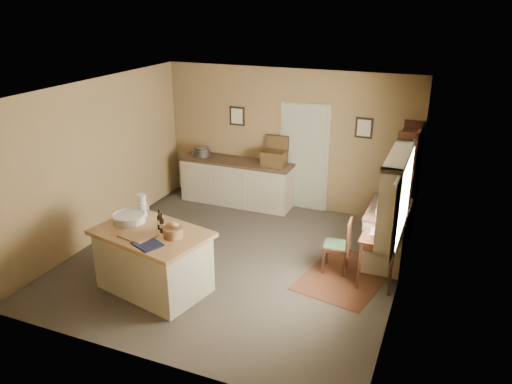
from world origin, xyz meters
TOP-DOWN VIEW (x-y plane):
  - ground at (0.00, 0.00)m, footprint 5.00×5.00m
  - wall_back at (0.00, 2.50)m, footprint 5.00×0.10m
  - wall_front at (0.00, -2.50)m, footprint 5.00×0.10m
  - wall_left at (-2.50, 0.00)m, footprint 0.10×5.00m
  - wall_right at (2.50, 0.00)m, footprint 0.10×5.00m
  - ceiling at (0.00, 0.00)m, footprint 5.00×5.00m
  - door at (0.35, 2.47)m, footprint 0.97×0.06m
  - framed_prints at (0.20, 2.48)m, footprint 2.82×0.02m
  - window at (2.42, -0.20)m, footprint 0.25×1.99m
  - work_island at (-0.71, -1.17)m, footprint 1.75×1.33m
  - sideboard at (-0.93, 2.20)m, footprint 2.28×0.65m
  - rug at (1.75, 0.20)m, footprint 1.39×1.78m
  - writing_desk at (2.20, 0.30)m, footprint 0.51×0.84m
  - desk_chair at (1.55, 0.30)m, footprint 0.42×0.42m
  - right_cabinet at (2.20, 0.91)m, footprint 0.62×1.11m
  - shelving_unit at (2.35, 2.00)m, footprint 0.33×0.88m

SIDE VIEW (x-z plane):
  - ground at x=0.00m, z-range 0.00..0.00m
  - rug at x=1.75m, z-range 0.00..0.01m
  - desk_chair at x=1.55m, z-range 0.00..0.83m
  - right_cabinet at x=2.20m, z-range -0.04..0.95m
  - sideboard at x=-0.93m, z-range -0.11..1.07m
  - work_island at x=-0.71m, z-range -0.12..1.08m
  - writing_desk at x=2.20m, z-range 0.26..1.07m
  - shelving_unit at x=2.35m, z-range 0.00..1.95m
  - door at x=0.35m, z-range 0.00..2.11m
  - wall_back at x=0.00m, z-range 0.00..2.70m
  - wall_front at x=0.00m, z-range 0.00..2.70m
  - wall_left at x=-2.50m, z-range 0.00..2.70m
  - wall_right at x=2.50m, z-range 0.00..2.70m
  - window at x=2.42m, z-range 0.99..2.11m
  - framed_prints at x=0.20m, z-range 1.53..1.91m
  - ceiling at x=0.00m, z-range 2.70..2.70m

